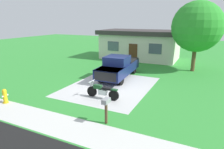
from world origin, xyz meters
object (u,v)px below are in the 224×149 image
fire_hydrant (5,96)px  neighbor_house (140,44)px  mailbox (106,104)px  motorcycle (102,91)px  shade_tree (197,27)px  pickup_truck (119,66)px

fire_hydrant → neighbor_house: size_ratio=0.09×
neighbor_house → mailbox: bearing=-77.3°
motorcycle → shade_tree: 11.37m
motorcycle → pickup_truck: 4.87m
fire_hydrant → mailbox: 6.50m
motorcycle → shade_tree: bearing=65.2°
fire_hydrant → motorcycle: bearing=32.9°
pickup_truck → shade_tree: shade_tree is taller
fire_hydrant → neighbor_house: (2.79, 16.75, 1.36)m
motorcycle → fire_hydrant: (-4.82, -3.12, -0.05)m
motorcycle → mailbox: bearing=-58.2°
mailbox → fire_hydrant: bearing=-176.0°
motorcycle → mailbox: size_ratio=1.75×
motorcycle → pickup_truck: bearing=101.5°
motorcycle → shade_tree: shade_tree is taller
fire_hydrant → shade_tree: bearing=54.1°
fire_hydrant → mailbox: mailbox is taller
shade_tree → neighbor_house: bearing=149.4°
fire_hydrant → shade_tree: shade_tree is taller
pickup_truck → neighbor_house: bearing=96.8°
shade_tree → fire_hydrant: bearing=-125.9°
pickup_truck → neighbor_house: size_ratio=0.60×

